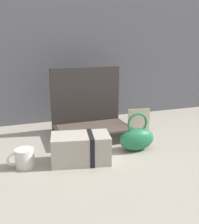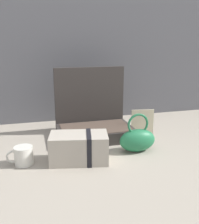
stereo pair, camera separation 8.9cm
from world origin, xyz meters
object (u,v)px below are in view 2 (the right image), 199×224
(coffee_mug, at_px, (23,156))
(cream_toiletry_bag, at_px, (80,148))
(open_suitcase, at_px, (93,121))
(info_card_left, at_px, (142,122))
(teal_pouch_handbag, at_px, (137,139))

(coffee_mug, bearing_deg, cream_toiletry_bag, -7.49)
(open_suitcase, relative_size, info_card_left, 2.73)
(open_suitcase, distance_m, info_card_left, 0.28)
(teal_pouch_handbag, height_order, info_card_left, teal_pouch_handbag)
(coffee_mug, xyz_separation_m, info_card_left, (0.66, 0.21, 0.03))
(info_card_left, bearing_deg, open_suitcase, 178.01)
(teal_pouch_handbag, xyz_separation_m, cream_toiletry_bag, (-0.29, -0.03, 0.00))
(cream_toiletry_bag, height_order, coffee_mug, cream_toiletry_bag)
(open_suitcase, height_order, info_card_left, open_suitcase)
(cream_toiletry_bag, bearing_deg, info_card_left, 30.53)
(open_suitcase, relative_size, teal_pouch_handbag, 2.12)
(open_suitcase, relative_size, cream_toiletry_bag, 1.47)
(coffee_mug, bearing_deg, teal_pouch_handbag, 0.16)
(info_card_left, bearing_deg, coffee_mug, -152.62)
(open_suitcase, xyz_separation_m, cream_toiletry_bag, (-0.14, -0.30, -0.03))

